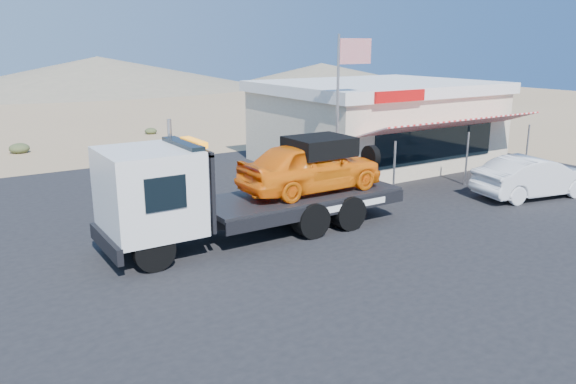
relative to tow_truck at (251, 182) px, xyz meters
The scene contains 6 objects.
ground 3.05m from the tow_truck, 90.49° to the right, with size 120.00×120.00×0.00m, color #9D7F59.
asphalt_lot 2.62m from the tow_truck, 12.81° to the left, with size 32.00×24.00×0.02m, color black.
tow_truck is the anchor object (origin of this frame).
white_sedan 11.36m from the tow_truck, ahead, with size 1.64×4.72×1.55m, color silver.
jerky_store 12.29m from the tow_truck, 31.51° to the left, with size 10.40×9.97×3.90m.
flagpole 5.68m from the tow_truck, 21.65° to the left, with size 1.55×0.10×6.00m.
Camera 1 is at (-7.84, -11.72, 5.70)m, focal length 35.00 mm.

